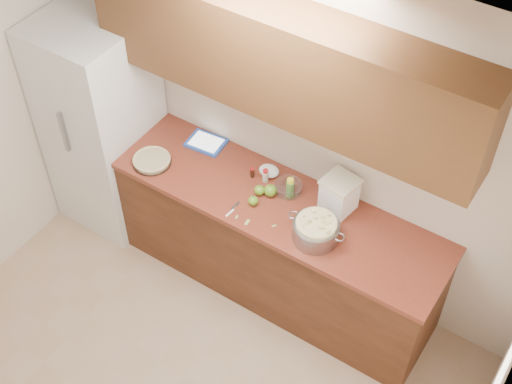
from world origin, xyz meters
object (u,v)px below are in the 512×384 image
Objects in this scene: pie at (152,160)px; tablet at (206,143)px; colander at (316,230)px; flour_canister at (339,194)px.

tablet is at bearing 61.08° from pie.
flour_canister reaches higher than colander.
pie is 0.43m from tablet.
flour_canister is at bearing 14.75° from pie.
colander reaches higher than pie.
colander is at bearing -89.35° from flour_canister.
flour_canister is 0.91× the size of tablet.
colander is 0.31m from flour_canister.
pie is 0.69× the size of colander.
tablet is at bearing 163.28° from colander.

